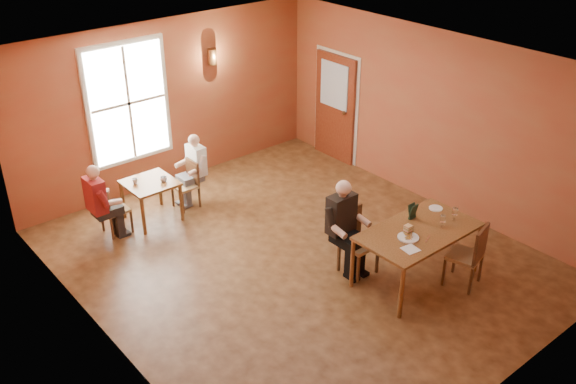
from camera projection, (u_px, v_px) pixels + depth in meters
ground at (296, 258)px, 9.74m from camera, size 6.00×7.00×0.01m
wall_back at (169, 103)px, 11.41m from camera, size 6.00×0.04×3.00m
wall_front at (516, 282)px, 6.67m from camera, size 6.00×0.04×3.00m
wall_left at (98, 242)px, 7.33m from camera, size 0.04×7.00×3.00m
wall_right at (433, 119)px, 10.74m from camera, size 0.04×7.00×3.00m
ceiling at (298, 65)px, 8.33m from camera, size 6.00×7.00×0.04m
window at (128, 103)px, 10.82m from camera, size 1.36×0.10×1.96m
door at (334, 108)px, 12.47m from camera, size 0.12×1.04×2.10m
wall_sconce at (212, 57)px, 11.52m from camera, size 0.16×0.16×0.28m
main_table at (416, 255)px, 9.08m from camera, size 1.74×0.98×0.81m
chair_diner_main at (359, 243)px, 9.20m from camera, size 0.43×0.43×0.98m
diner_main at (361, 232)px, 9.08m from camera, size 0.55×0.55×1.37m
chair_empty at (465, 254)px, 8.94m from camera, size 0.53×0.53×0.97m
plate_food at (408, 237)px, 8.69m from camera, size 0.35×0.35×0.04m
sandwich at (408, 230)px, 8.77m from camera, size 0.10×0.09×0.12m
goblet_b at (455, 214)px, 9.09m from camera, size 0.10×0.10×0.20m
goblet_c at (442, 221)px, 8.91m from camera, size 0.09×0.09×0.20m
menu_stand at (413, 211)px, 9.12m from camera, size 0.14×0.07×0.23m
knife at (428, 239)px, 8.68m from camera, size 0.20×0.10×0.00m
napkin at (410, 249)px, 8.45m from camera, size 0.23×0.23×0.01m
side_plate at (436, 208)px, 9.42m from camera, size 0.25×0.25×0.02m
second_table at (152, 201)px, 10.62m from camera, size 0.78×0.78×0.69m
chair_diner_white at (185, 185)px, 10.95m from camera, size 0.37×0.37×0.83m
diner_white at (186, 175)px, 10.88m from camera, size 0.48×0.48×1.20m
chair_diner_maroon at (115, 208)px, 10.21m from camera, size 0.38×0.38×0.86m
diner_maroon at (112, 198)px, 10.10m from camera, size 0.51×0.51×1.27m
cup_a at (163, 179)px, 10.45m from camera, size 0.11×0.11×0.09m
cup_b at (135, 181)px, 10.39m from camera, size 0.10×0.10×0.09m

